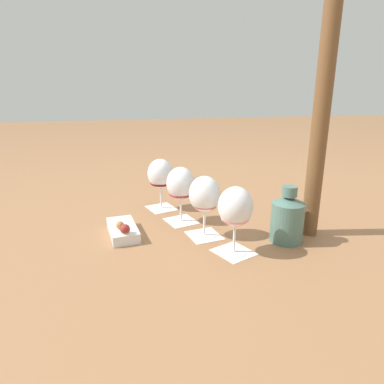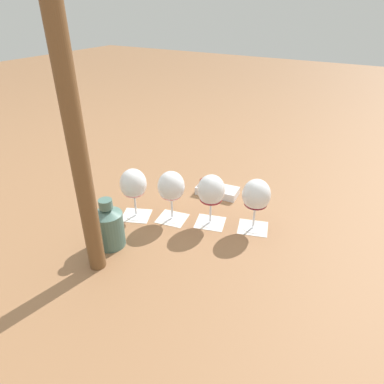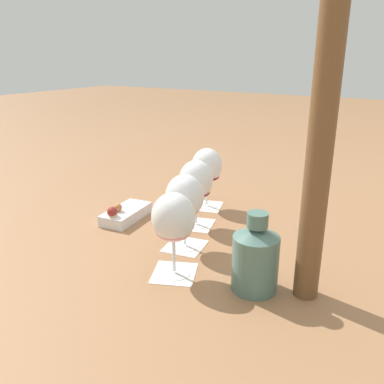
{
  "view_description": "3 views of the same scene",
  "coord_description": "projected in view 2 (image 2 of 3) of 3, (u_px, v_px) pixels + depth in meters",
  "views": [
    {
      "loc": [
        -1.03,
        0.24,
        0.45
      ],
      "look_at": [
        -0.0,
        0.0,
        0.12
      ],
      "focal_mm": 32.0,
      "sensor_mm": 36.0,
      "label": 1
    },
    {
      "loc": [
        0.53,
        -0.9,
        0.72
      ],
      "look_at": [
        -0.0,
        0.0,
        0.12
      ],
      "focal_mm": 32.0,
      "sensor_mm": 36.0,
      "label": 2
    },
    {
      "loc": [
        -0.88,
        -0.53,
        0.47
      ],
      "look_at": [
        -0.0,
        0.0,
        0.12
      ],
      "focal_mm": 38.0,
      "sensor_mm": 36.0,
      "label": 3
    }
  ],
  "objects": [
    {
      "name": "tasting_card_2",
      "position": [
        210.0,
        222.0,
        1.25
      ],
      "size": [
        0.13,
        0.12,
        0.0
      ],
      "color": "silver",
      "rests_on": "ground_plane"
    },
    {
      "name": "wine_glass_1",
      "position": [
        171.0,
        188.0,
        1.21
      ],
      "size": [
        0.1,
        0.1,
        0.19
      ],
      "color": "white",
      "rests_on": "tasting_card_1"
    },
    {
      "name": "tasting_card_1",
      "position": [
        172.0,
        218.0,
        1.28
      ],
      "size": [
        0.12,
        0.11,
        0.0
      ],
      "color": "silver",
      "rests_on": "ground_plane"
    },
    {
      "name": "ceramic_vase",
      "position": [
        109.0,
        226.0,
        1.11
      ],
      "size": [
        0.1,
        0.1,
        0.17
      ],
      "color": "#4C7066",
      "rests_on": "ground_plane"
    },
    {
      "name": "umbrella_pole",
      "position": [
        77.0,
        144.0,
        0.86
      ],
      "size": [
        0.05,
        0.05,
        0.8
      ],
      "color": "brown",
      "rests_on": "ground_plane"
    },
    {
      "name": "wine_glass_2",
      "position": [
        211.0,
        192.0,
        1.19
      ],
      "size": [
        0.1,
        0.1,
        0.19
      ],
      "color": "white",
      "rests_on": "tasting_card_2"
    },
    {
      "name": "wine_glass_0",
      "position": [
        133.0,
        186.0,
        1.23
      ],
      "size": [
        0.1,
        0.1,
        0.19
      ],
      "color": "white",
      "rests_on": "tasting_card_0"
    },
    {
      "name": "tasting_card_3",
      "position": [
        253.0,
        228.0,
        1.23
      ],
      "size": [
        0.13,
        0.12,
        0.0
      ],
      "color": "silver",
      "rests_on": "ground_plane"
    },
    {
      "name": "wine_glass_3",
      "position": [
        256.0,
        197.0,
        1.16
      ],
      "size": [
        0.1,
        0.1,
        0.19
      ],
      "color": "white",
      "rests_on": "tasting_card_3"
    },
    {
      "name": "snack_dish",
      "position": [
        216.0,
        190.0,
        1.43
      ],
      "size": [
        0.18,
        0.1,
        0.06
      ],
      "color": "silver",
      "rests_on": "ground_plane"
    },
    {
      "name": "tasting_card_0",
      "position": [
        136.0,
        215.0,
        1.3
      ],
      "size": [
        0.13,
        0.13,
        0.0
      ],
      "color": "silver",
      "rests_on": "ground_plane"
    },
    {
      "name": "ground_plane",
      "position": [
        192.0,
        222.0,
        1.26
      ],
      "size": [
        8.0,
        8.0,
        0.0
      ],
      "primitive_type": "plane",
      "color": "#936642"
    }
  ]
}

